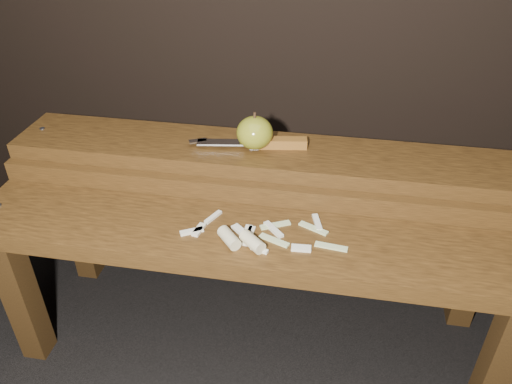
% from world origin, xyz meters
% --- Properties ---
extents(ground, '(60.00, 60.00, 0.00)m').
position_xyz_m(ground, '(0.00, 0.00, 0.00)').
color(ground, black).
extents(bench_front_tier, '(1.20, 0.20, 0.42)m').
position_xyz_m(bench_front_tier, '(0.00, -0.06, 0.35)').
color(bench_front_tier, '#321F0C').
rests_on(bench_front_tier, ground).
extents(bench_rear_tier, '(1.20, 0.21, 0.50)m').
position_xyz_m(bench_rear_tier, '(0.00, 0.17, 0.41)').
color(bench_rear_tier, '#321F0C').
rests_on(bench_rear_tier, ground).
extents(apple, '(0.08, 0.08, 0.09)m').
position_xyz_m(apple, '(-0.02, 0.17, 0.54)').
color(apple, olive).
rests_on(apple, bench_rear_tier).
extents(knife, '(0.28, 0.07, 0.02)m').
position_xyz_m(knife, '(0.01, 0.18, 0.51)').
color(knife, brown).
rests_on(knife, bench_rear_tier).
extents(apple_scraps, '(0.34, 0.15, 0.03)m').
position_xyz_m(apple_scraps, '(0.01, -0.07, 0.43)').
color(apple_scraps, beige).
rests_on(apple_scraps, bench_front_tier).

